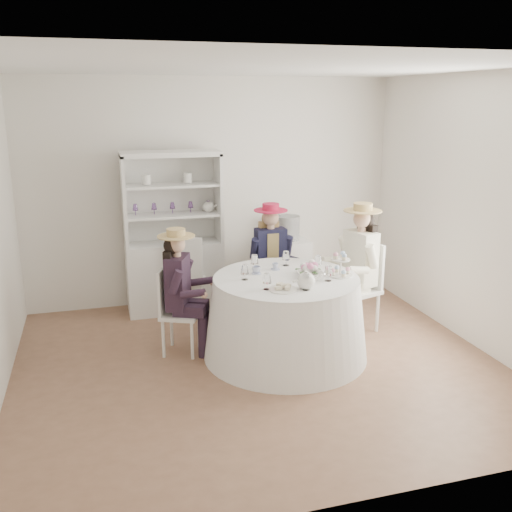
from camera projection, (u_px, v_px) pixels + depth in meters
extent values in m
plane|color=brown|center=(259.00, 365.00, 5.42)|extent=(4.50, 4.50, 0.00)
plane|color=white|center=(259.00, 67.00, 4.70)|extent=(4.50, 4.50, 0.00)
plane|color=white|center=(213.00, 192.00, 6.91)|extent=(4.50, 0.00, 4.50)
plane|color=white|center=(358.00, 301.00, 3.21)|extent=(4.50, 0.00, 4.50)
plane|color=white|center=(476.00, 213.00, 5.66)|extent=(0.00, 4.50, 4.50)
cone|color=white|center=(286.00, 318.00, 5.53)|extent=(1.60, 1.60, 0.78)
cylinder|color=white|center=(286.00, 278.00, 5.43)|extent=(1.40, 1.40, 0.02)
cube|color=silver|center=(175.00, 276.00, 6.73)|extent=(1.16, 0.57, 0.83)
cube|color=silver|center=(170.00, 196.00, 6.65)|extent=(1.10, 0.20, 1.02)
cube|color=silver|center=(170.00, 154.00, 6.34)|extent=(1.16, 0.57, 0.06)
cube|color=silver|center=(124.00, 201.00, 6.34)|extent=(0.10, 0.42, 1.02)
cube|color=silver|center=(218.00, 197.00, 6.62)|extent=(0.10, 0.42, 1.02)
cube|color=silver|center=(173.00, 215.00, 6.53)|extent=(1.08, 0.52, 0.03)
cube|color=silver|center=(172.00, 185.00, 6.44)|extent=(1.08, 0.52, 0.03)
sphere|color=white|center=(208.00, 207.00, 6.62)|extent=(0.13, 0.13, 0.13)
cube|color=silver|center=(287.00, 269.00, 7.17)|extent=(0.50, 0.50, 0.75)
cylinder|color=black|center=(287.00, 228.00, 7.03)|extent=(0.38, 0.38, 0.30)
cube|color=silver|center=(181.00, 314.00, 5.59)|extent=(0.47, 0.47, 0.04)
cylinder|color=silver|center=(192.00, 340.00, 5.49)|extent=(0.03, 0.03, 0.39)
cylinder|color=silver|center=(199.00, 329.00, 5.77)|extent=(0.03, 0.03, 0.39)
cylinder|color=silver|center=(163.00, 339.00, 5.53)|extent=(0.03, 0.03, 0.39)
cylinder|color=silver|center=(172.00, 327.00, 5.80)|extent=(0.03, 0.03, 0.39)
cube|color=silver|center=(164.00, 290.00, 5.55)|extent=(0.16, 0.32, 0.45)
cube|color=black|center=(178.00, 282.00, 5.51)|extent=(0.29, 0.37, 0.52)
cube|color=black|center=(189.00, 311.00, 5.48)|extent=(0.33, 0.23, 0.11)
cylinder|color=black|center=(203.00, 337.00, 5.54)|extent=(0.09, 0.09, 0.41)
cylinder|color=black|center=(176.00, 282.00, 5.31)|extent=(0.17, 0.14, 0.25)
cube|color=black|center=(193.00, 305.00, 5.64)|extent=(0.33, 0.23, 0.11)
cylinder|color=black|center=(206.00, 331.00, 5.69)|extent=(0.09, 0.09, 0.41)
cylinder|color=black|center=(186.00, 270.00, 5.66)|extent=(0.17, 0.14, 0.25)
cylinder|color=#D8A889|center=(177.00, 254.00, 5.43)|extent=(0.08, 0.08, 0.07)
sphere|color=#D8A889|center=(176.00, 244.00, 5.41)|extent=(0.17, 0.17, 0.17)
sphere|color=black|center=(172.00, 246.00, 5.41)|extent=(0.17, 0.17, 0.17)
cube|color=black|center=(170.00, 267.00, 5.48)|extent=(0.15, 0.23, 0.34)
cylinder|color=tan|center=(176.00, 236.00, 5.38)|extent=(0.36, 0.36, 0.01)
cylinder|color=tan|center=(176.00, 232.00, 5.37)|extent=(0.18, 0.18, 0.07)
cube|color=silver|center=(271.00, 282.00, 6.51)|extent=(0.38, 0.38, 0.04)
cylinder|color=silver|center=(262.00, 305.00, 6.39)|extent=(0.03, 0.03, 0.41)
cylinder|color=silver|center=(287.00, 303.00, 6.47)|extent=(0.03, 0.03, 0.41)
cylinder|color=silver|center=(254.00, 297.00, 6.67)|extent=(0.03, 0.03, 0.41)
cylinder|color=silver|center=(279.00, 294.00, 6.75)|extent=(0.03, 0.03, 0.41)
cube|color=silver|center=(267.00, 257.00, 6.60)|extent=(0.36, 0.03, 0.47)
cube|color=#191932|center=(270.00, 252.00, 6.43)|extent=(0.34, 0.19, 0.55)
cube|color=tan|center=(270.00, 252.00, 6.43)|extent=(0.13, 0.21, 0.47)
cube|color=#191932|center=(266.00, 279.00, 6.36)|extent=(0.12, 0.32, 0.11)
cylinder|color=#191932|center=(270.00, 307.00, 6.32)|extent=(0.09, 0.09, 0.43)
cylinder|color=#191932|center=(255.00, 248.00, 6.33)|extent=(0.09, 0.16, 0.26)
cube|color=#191932|center=(281.00, 278.00, 6.41)|extent=(0.12, 0.32, 0.11)
cylinder|color=#191932|center=(284.00, 305.00, 6.36)|extent=(0.09, 0.09, 0.43)
cylinder|color=#191932|center=(288.00, 246.00, 6.43)|extent=(0.09, 0.16, 0.26)
cylinder|color=#D8A889|center=(271.00, 227.00, 6.36)|extent=(0.08, 0.08, 0.08)
sphere|color=#D8A889|center=(271.00, 218.00, 6.33)|extent=(0.18, 0.18, 0.18)
sphere|color=tan|center=(270.00, 218.00, 6.37)|extent=(0.18, 0.18, 0.18)
cube|color=tan|center=(269.00, 237.00, 6.46)|extent=(0.23, 0.08, 0.36)
cylinder|color=#C01C41|center=(271.00, 210.00, 6.31)|extent=(0.38, 0.38, 0.01)
cylinder|color=#C01C41|center=(271.00, 207.00, 6.30)|extent=(0.19, 0.19, 0.08)
cube|color=silver|center=(357.00, 291.00, 6.14)|extent=(0.49, 0.49, 0.04)
cylinder|color=silver|center=(336.00, 309.00, 6.24)|extent=(0.04, 0.04, 0.44)
cylinder|color=silver|center=(355.00, 318.00, 5.98)|extent=(0.04, 0.04, 0.44)
cylinder|color=silver|center=(357.00, 304.00, 6.41)|extent=(0.04, 0.04, 0.44)
cylinder|color=silver|center=(377.00, 312.00, 6.15)|extent=(0.04, 0.04, 0.44)
cube|color=silver|center=(371.00, 264.00, 6.16)|extent=(0.14, 0.37, 0.50)
cube|color=white|center=(360.00, 258.00, 6.05)|extent=(0.29, 0.40, 0.58)
cube|color=white|center=(344.00, 283.00, 6.12)|extent=(0.36, 0.22, 0.12)
cylinder|color=white|center=(333.00, 312.00, 6.13)|extent=(0.10, 0.10, 0.46)
cylinder|color=white|center=(345.00, 248.00, 6.17)|extent=(0.19, 0.13, 0.27)
cube|color=white|center=(355.00, 288.00, 5.98)|extent=(0.36, 0.22, 0.12)
cylinder|color=white|center=(344.00, 317.00, 5.99)|extent=(0.10, 0.10, 0.46)
cylinder|color=white|center=(372.00, 256.00, 5.84)|extent=(0.19, 0.13, 0.27)
cylinder|color=#D8A889|center=(362.00, 229.00, 5.96)|extent=(0.09, 0.09, 0.08)
sphere|color=#D8A889|center=(362.00, 219.00, 5.94)|extent=(0.19, 0.19, 0.19)
sphere|color=black|center=(365.00, 220.00, 5.96)|extent=(0.19, 0.19, 0.19)
cube|color=black|center=(367.00, 241.00, 6.04)|extent=(0.14, 0.25, 0.38)
cylinder|color=tan|center=(363.00, 211.00, 5.91)|extent=(0.40, 0.40, 0.01)
cylinder|color=tan|center=(363.00, 207.00, 5.90)|extent=(0.20, 0.20, 0.08)
cube|color=silver|center=(189.00, 277.00, 6.61)|extent=(0.49, 0.49, 0.04)
cylinder|color=silver|center=(204.00, 291.00, 6.82)|extent=(0.04, 0.04, 0.43)
cylinder|color=silver|center=(178.00, 291.00, 6.82)|extent=(0.04, 0.04, 0.43)
cylinder|color=silver|center=(201.00, 300.00, 6.51)|extent=(0.04, 0.04, 0.43)
cylinder|color=silver|center=(174.00, 300.00, 6.52)|extent=(0.04, 0.04, 0.43)
cube|color=silver|center=(186.00, 259.00, 6.36)|extent=(0.37, 0.14, 0.49)
imported|color=white|center=(256.00, 270.00, 5.53)|extent=(0.09, 0.09, 0.07)
imported|color=white|center=(275.00, 267.00, 5.66)|extent=(0.07, 0.07, 0.06)
imported|color=white|center=(309.00, 268.00, 5.59)|extent=(0.10, 0.10, 0.07)
imported|color=white|center=(310.00, 276.00, 5.38)|extent=(0.25, 0.25, 0.06)
sphere|color=pink|center=(314.00, 266.00, 5.49)|extent=(0.07, 0.07, 0.07)
sphere|color=white|center=(311.00, 265.00, 5.53)|extent=(0.07, 0.07, 0.07)
sphere|color=pink|center=(306.00, 265.00, 5.53)|extent=(0.07, 0.07, 0.07)
sphere|color=white|center=(303.00, 266.00, 5.51)|extent=(0.07, 0.07, 0.07)
sphere|color=pink|center=(303.00, 267.00, 5.46)|extent=(0.07, 0.07, 0.07)
sphere|color=white|center=(306.00, 268.00, 5.43)|extent=(0.07, 0.07, 0.07)
sphere|color=pink|center=(310.00, 268.00, 5.43)|extent=(0.07, 0.07, 0.07)
sphere|color=white|center=(314.00, 267.00, 5.45)|extent=(0.07, 0.07, 0.07)
sphere|color=white|center=(306.00, 281.00, 5.09)|extent=(0.16, 0.16, 0.16)
cylinder|color=white|center=(316.00, 279.00, 5.11)|extent=(0.10, 0.03, 0.08)
cylinder|color=white|center=(306.00, 272.00, 5.06)|extent=(0.04, 0.04, 0.02)
cylinder|color=white|center=(283.00, 289.00, 5.07)|extent=(0.25, 0.25, 0.01)
cube|color=beige|center=(278.00, 288.00, 5.03)|extent=(0.06, 0.04, 0.03)
cube|color=beige|center=(283.00, 286.00, 5.06)|extent=(0.07, 0.05, 0.03)
cube|color=beige|center=(287.00, 286.00, 5.09)|extent=(0.07, 0.06, 0.03)
cube|color=beige|center=(279.00, 284.00, 5.09)|extent=(0.07, 0.07, 0.03)
cube|color=beige|center=(287.00, 288.00, 5.03)|extent=(0.06, 0.07, 0.03)
cylinder|color=white|center=(340.00, 275.00, 5.48)|extent=(0.24, 0.24, 0.01)
cylinder|color=white|center=(340.00, 268.00, 5.46)|extent=(0.02, 0.02, 0.16)
cylinder|color=white|center=(341.00, 260.00, 5.44)|extent=(0.18, 0.18, 0.01)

